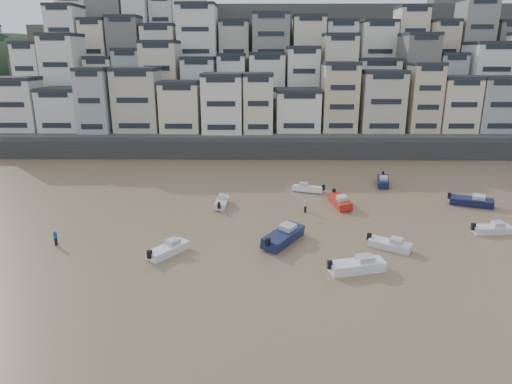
{
  "coord_description": "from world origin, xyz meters",
  "views": [
    {
      "loc": [
        4.1,
        -20.36,
        19.56
      ],
      "look_at": [
        3.48,
        30.0,
        4.0
      ],
      "focal_mm": 32.0,
      "sensor_mm": 36.0,
      "label": 1
    }
  ],
  "objects_px": {
    "boat_a": "(357,264)",
    "boat_i": "(383,180)",
    "boat_b": "(390,243)",
    "boat_h": "(308,187)",
    "boat_d": "(492,228)",
    "boat_e": "(340,200)",
    "boat_g": "(472,200)",
    "person_pink": "(305,206)",
    "boat_c": "(283,234)",
    "boat_f": "(222,201)",
    "boat_j": "(168,248)",
    "person_blue": "(55,237)"
  },
  "relations": [
    {
      "from": "boat_a",
      "to": "boat_e",
      "type": "height_order",
      "value": "boat_e"
    },
    {
      "from": "boat_b",
      "to": "boat_e",
      "type": "relative_size",
      "value": 0.79
    },
    {
      "from": "person_blue",
      "to": "person_pink",
      "type": "distance_m",
      "value": 29.22
    },
    {
      "from": "boat_a",
      "to": "boat_h",
      "type": "distance_m",
      "value": 25.23
    },
    {
      "from": "boat_d",
      "to": "person_pink",
      "type": "height_order",
      "value": "person_pink"
    },
    {
      "from": "boat_a",
      "to": "boat_h",
      "type": "height_order",
      "value": "boat_a"
    },
    {
      "from": "boat_a",
      "to": "boat_b",
      "type": "bearing_deg",
      "value": 34.52
    },
    {
      "from": "boat_c",
      "to": "boat_h",
      "type": "bearing_deg",
      "value": 18.05
    },
    {
      "from": "person_pink",
      "to": "boat_b",
      "type": "bearing_deg",
      "value": -55.39
    },
    {
      "from": "boat_i",
      "to": "boat_h",
      "type": "bearing_deg",
      "value": -59.34
    },
    {
      "from": "boat_f",
      "to": "person_blue",
      "type": "bearing_deg",
      "value": 131.05
    },
    {
      "from": "boat_b",
      "to": "boat_j",
      "type": "xyz_separation_m",
      "value": [
        -22.65,
        -1.55,
        0.05
      ]
    },
    {
      "from": "person_pink",
      "to": "boat_j",
      "type": "bearing_deg",
      "value": -139.55
    },
    {
      "from": "boat_f",
      "to": "boat_j",
      "type": "distance_m",
      "value": 15.56
    },
    {
      "from": "boat_f",
      "to": "boat_i",
      "type": "xyz_separation_m",
      "value": [
        23.89,
        10.35,
        0.12
      ]
    },
    {
      "from": "boat_g",
      "to": "boat_h",
      "type": "relative_size",
      "value": 1.22
    },
    {
      "from": "boat_j",
      "to": "person_blue",
      "type": "relative_size",
      "value": 2.92
    },
    {
      "from": "boat_e",
      "to": "person_pink",
      "type": "height_order",
      "value": "person_pink"
    },
    {
      "from": "boat_d",
      "to": "boat_e",
      "type": "relative_size",
      "value": 0.79
    },
    {
      "from": "boat_d",
      "to": "person_pink",
      "type": "bearing_deg",
      "value": 156.85
    },
    {
      "from": "boat_b",
      "to": "boat_h",
      "type": "relative_size",
      "value": 0.98
    },
    {
      "from": "boat_f",
      "to": "boat_g",
      "type": "bearing_deg",
      "value": -86.22
    },
    {
      "from": "boat_c",
      "to": "person_blue",
      "type": "distance_m",
      "value": 24.01
    },
    {
      "from": "boat_i",
      "to": "boat_a",
      "type": "bearing_deg",
      "value": -5.53
    },
    {
      "from": "boat_g",
      "to": "boat_i",
      "type": "height_order",
      "value": "boat_g"
    },
    {
      "from": "boat_h",
      "to": "boat_d",
      "type": "bearing_deg",
      "value": 157.38
    },
    {
      "from": "boat_b",
      "to": "boat_f",
      "type": "height_order",
      "value": "boat_f"
    },
    {
      "from": "boat_a",
      "to": "boat_e",
      "type": "bearing_deg",
      "value": 70.89
    },
    {
      "from": "boat_d",
      "to": "boat_i",
      "type": "bearing_deg",
      "value": 105.72
    },
    {
      "from": "boat_c",
      "to": "boat_g",
      "type": "bearing_deg",
      "value": -32.45
    },
    {
      "from": "person_pink",
      "to": "boat_i",
      "type": "bearing_deg",
      "value": 44.04
    },
    {
      "from": "boat_i",
      "to": "boat_d",
      "type": "bearing_deg",
      "value": 33.72
    },
    {
      "from": "boat_a",
      "to": "boat_i",
      "type": "distance_m",
      "value": 30.5
    },
    {
      "from": "boat_e",
      "to": "boat_h",
      "type": "bearing_deg",
      "value": -158.04
    },
    {
      "from": "boat_j",
      "to": "boat_b",
      "type": "bearing_deg",
      "value": -50.36
    },
    {
      "from": "boat_h",
      "to": "person_pink",
      "type": "bearing_deg",
      "value": 98.96
    },
    {
      "from": "boat_h",
      "to": "person_blue",
      "type": "height_order",
      "value": "person_blue"
    },
    {
      "from": "person_blue",
      "to": "person_pink",
      "type": "xyz_separation_m",
      "value": [
        27.22,
        10.64,
        0.0
      ]
    },
    {
      "from": "boat_d",
      "to": "boat_i",
      "type": "xyz_separation_m",
      "value": [
        -7.26,
        19.34,
        0.13
      ]
    },
    {
      "from": "boat_a",
      "to": "boat_f",
      "type": "distance_m",
      "value": 23.31
    },
    {
      "from": "boat_e",
      "to": "boat_j",
      "type": "relative_size",
      "value": 1.17
    },
    {
      "from": "boat_j",
      "to": "person_pink",
      "type": "bearing_deg",
      "value": -13.83
    },
    {
      "from": "boat_c",
      "to": "boat_f",
      "type": "xyz_separation_m",
      "value": [
        -7.61,
        11.92,
        -0.28
      ]
    },
    {
      "from": "boat_b",
      "to": "boat_g",
      "type": "xyz_separation_m",
      "value": [
        14.51,
        14.02,
        0.16
      ]
    },
    {
      "from": "boat_i",
      "to": "boat_c",
      "type": "bearing_deg",
      "value": -23.03
    },
    {
      "from": "boat_a",
      "to": "person_pink",
      "type": "height_order",
      "value": "person_pink"
    },
    {
      "from": "boat_f",
      "to": "boat_g",
      "type": "distance_m",
      "value": 33.06
    },
    {
      "from": "boat_a",
      "to": "boat_c",
      "type": "relative_size",
      "value": 0.84
    },
    {
      "from": "boat_h",
      "to": "person_pink",
      "type": "height_order",
      "value": "person_pink"
    },
    {
      "from": "boat_j",
      "to": "person_pink",
      "type": "relative_size",
      "value": 2.92
    }
  ]
}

